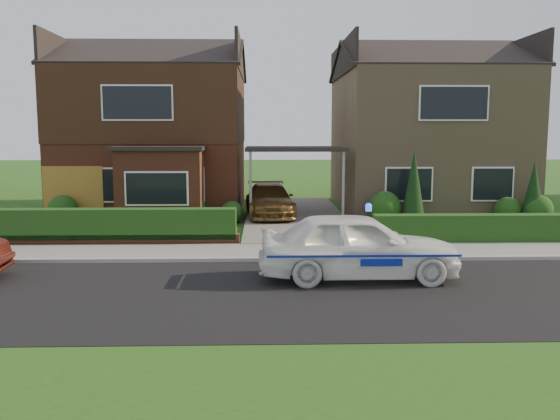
{
  "coord_description": "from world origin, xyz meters",
  "views": [
    {
      "loc": [
        -1.23,
        -11.97,
        3.34
      ],
      "look_at": [
        -0.8,
        3.5,
        1.3
      ],
      "focal_mm": 38.0,
      "sensor_mm": 36.0,
      "label": 1
    }
  ],
  "objects": [
    {
      "name": "shrub_left_far",
      "position": [
        -8.5,
        9.5,
        0.54
      ],
      "size": [
        1.08,
        1.08,
        1.08
      ],
      "primitive_type": "sphere",
      "color": "#173D13",
      "rests_on": "ground"
    },
    {
      "name": "shrub_right_far",
      "position": [
        8.8,
        9.2,
        0.54
      ],
      "size": [
        1.08,
        1.08,
        1.08
      ],
      "primitive_type": "sphere",
      "color": "#173D13",
      "rests_on": "ground"
    },
    {
      "name": "kerb",
      "position": [
        0.0,
        3.05,
        0.06
      ],
      "size": [
        60.0,
        0.16,
        0.12
      ],
      "primitive_type": "cube",
      "color": "#9E9993",
      "rests_on": "ground"
    },
    {
      "name": "dwarf_wall",
      "position": [
        -5.8,
        5.3,
        0.18
      ],
      "size": [
        7.7,
        0.25,
        0.36
      ],
      "primitive_type": "cube",
      "color": "brown",
      "rests_on": "ground"
    },
    {
      "name": "police_car",
      "position": [
        0.91,
        1.2,
        0.77
      ],
      "size": [
        4.16,
        4.53,
        1.71
      ],
      "rotation": [
        0.0,
        0.0,
        1.58
      ],
      "color": "white",
      "rests_on": "ground"
    },
    {
      "name": "shrub_right_mid",
      "position": [
        7.8,
        9.5,
        0.48
      ],
      "size": [
        0.96,
        0.96,
        0.96
      ],
      "primitive_type": "sphere",
      "color": "#173D13",
      "rests_on": "ground"
    },
    {
      "name": "house_left",
      "position": [
        -5.78,
        13.9,
        3.81
      ],
      "size": [
        7.5,
        9.53,
        7.25
      ],
      "color": "brown",
      "rests_on": "ground"
    },
    {
      "name": "shrub_right_near",
      "position": [
        3.2,
        9.4,
        0.6
      ],
      "size": [
        1.2,
        1.2,
        1.2
      ],
      "primitive_type": "sphere",
      "color": "#173D13",
      "rests_on": "ground"
    },
    {
      "name": "shrub_left_near",
      "position": [
        -2.4,
        9.6,
        0.42
      ],
      "size": [
        0.84,
        0.84,
        0.84
      ],
      "primitive_type": "sphere",
      "color": "#173D13",
      "rests_on": "ground"
    },
    {
      "name": "hedge_right",
      "position": [
        5.8,
        5.35,
        0.0
      ],
      "size": [
        7.5,
        0.55,
        0.8
      ],
      "primitive_type": "cube",
      "color": "#173D13",
      "rests_on": "ground"
    },
    {
      "name": "hedge_left",
      "position": [
        -5.8,
        5.45,
        0.0
      ],
      "size": [
        7.5,
        0.55,
        0.9
      ],
      "primitive_type": "cube",
      "color": "#173D13",
      "rests_on": "ground"
    },
    {
      "name": "garage_door",
      "position": [
        -8.25,
        9.96,
        1.05
      ],
      "size": [
        2.2,
        0.1,
        2.1
      ],
      "primitive_type": "cube",
      "color": "olive",
      "rests_on": "ground"
    },
    {
      "name": "road",
      "position": [
        0.0,
        0.0,
        0.0
      ],
      "size": [
        60.0,
        6.0,
        0.02
      ],
      "primitive_type": "cube",
      "color": "black",
      "rests_on": "ground"
    },
    {
      "name": "conifer_a",
      "position": [
        4.2,
        9.2,
        1.3
      ],
      "size": [
        0.9,
        0.9,
        2.6
      ],
      "primitive_type": "cone",
      "color": "black",
      "rests_on": "ground"
    },
    {
      "name": "conifer_b",
      "position": [
        8.6,
        9.2,
        1.1
      ],
      "size": [
        0.9,
        0.9,
        2.2
      ],
      "primitive_type": "cone",
      "color": "black",
      "rests_on": "ground"
    },
    {
      "name": "potted_plant_a",
      "position": [
        -4.04,
        9.0,
        0.4
      ],
      "size": [
        0.43,
        0.3,
        0.8
      ],
      "primitive_type": "imported",
      "rotation": [
        0.0,
        0.0,
        0.04
      ],
      "color": "gray",
      "rests_on": "ground"
    },
    {
      "name": "shrub_left_mid",
      "position": [
        -4.0,
        9.3,
        0.66
      ],
      "size": [
        1.32,
        1.32,
        1.32
      ],
      "primitive_type": "sphere",
      "color": "#173D13",
      "rests_on": "ground"
    },
    {
      "name": "driveway",
      "position": [
        0.0,
        11.0,
        0.06
      ],
      "size": [
        3.8,
        12.0,
        0.12
      ],
      "primitive_type": "cube",
      "color": "#666059",
      "rests_on": "ground"
    },
    {
      "name": "potted_plant_c",
      "position": [
        -4.22,
        9.0,
        0.42
      ],
      "size": [
        0.54,
        0.54,
        0.84
      ],
      "primitive_type": "imported",
      "rotation": [
        0.0,
        0.0,
        1.73
      ],
      "color": "gray",
      "rests_on": "ground"
    },
    {
      "name": "driveway_car",
      "position": [
        -1.0,
        10.72,
        0.74
      ],
      "size": [
        2.03,
        4.36,
        1.23
      ],
      "primitive_type": "imported",
      "rotation": [
        0.0,
        0.0,
        0.07
      ],
      "color": "brown",
      "rests_on": "driveway"
    },
    {
      "name": "sidewalk",
      "position": [
        0.0,
        4.1,
        0.05
      ],
      "size": [
        60.0,
        2.0,
        0.1
      ],
      "primitive_type": "cube",
      "color": "slate",
      "rests_on": "ground"
    },
    {
      "name": "ground",
      "position": [
        0.0,
        0.0,
        0.0
      ],
      "size": [
        120.0,
        120.0,
        0.0
      ],
      "primitive_type": "plane",
      "color": "#134813",
      "rests_on": "ground"
    },
    {
      "name": "carport_link",
      "position": [
        0.0,
        10.95,
        2.66
      ],
      "size": [
        3.8,
        3.0,
        2.77
      ],
      "color": "black",
      "rests_on": "ground"
    },
    {
      "name": "house_right",
      "position": [
        5.8,
        13.99,
        3.66
      ],
      "size": [
        7.5,
        8.06,
        7.25
      ],
      "color": "#907758",
      "rests_on": "ground"
    },
    {
      "name": "potted_plant_b",
      "position": [
        -7.61,
        6.83,
        0.34
      ],
      "size": [
        0.47,
        0.44,
        0.68
      ],
      "primitive_type": "imported",
      "rotation": [
        0.0,
        0.0,
        0.48
      ],
      "color": "gray",
      "rests_on": "ground"
    },
    {
      "name": "grass_verge",
      "position": [
        0.0,
        -5.0,
        0.0
      ],
      "size": [
        60.0,
        4.0,
        0.01
      ],
      "primitive_type": "cube",
      "color": "#134813",
      "rests_on": "ground"
    }
  ]
}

